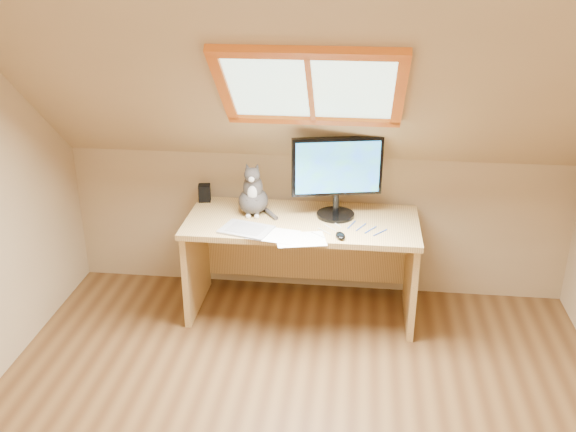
# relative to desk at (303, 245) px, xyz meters

# --- Properties ---
(room_shell) EXTENTS (3.52, 3.52, 2.41)m
(room_shell) POSITION_rel_desk_xyz_m (0.07, -1.54, 0.96)
(room_shell) COLOR tan
(room_shell) RESTS_ON ground
(desk) EXTENTS (1.51, 0.66, 0.69)m
(desk) POSITION_rel_desk_xyz_m (0.00, 0.00, 0.00)
(desk) COLOR #D9B267
(desk) RESTS_ON ground
(monitor) EXTENTS (0.58, 0.25, 0.54)m
(monitor) POSITION_rel_desk_xyz_m (0.21, 0.01, 0.52)
(monitor) COLOR black
(monitor) RESTS_ON desk
(cat) EXTENTS (0.22, 0.25, 0.36)m
(cat) POSITION_rel_desk_xyz_m (-0.33, 0.01, 0.34)
(cat) COLOR #494441
(cat) RESTS_ON desk
(desk_speaker) EXTENTS (0.09, 0.09, 0.12)m
(desk_speaker) POSITION_rel_desk_xyz_m (-0.70, 0.18, 0.27)
(desk_speaker) COLOR black
(desk_speaker) RESTS_ON desk
(graphics_tablet) EXTENTS (0.36, 0.30, 0.01)m
(graphics_tablet) POSITION_rel_desk_xyz_m (-0.33, -0.27, 0.22)
(graphics_tablet) COLOR #B2B2B7
(graphics_tablet) RESTS_ON desk
(mouse) EXTENTS (0.08, 0.11, 0.03)m
(mouse) POSITION_rel_desk_xyz_m (0.26, -0.32, 0.23)
(mouse) COLOR black
(mouse) RESTS_ON desk
(papers) EXTENTS (0.33, 0.27, 0.00)m
(papers) POSITION_rel_desk_xyz_m (-0.06, -0.33, 0.22)
(papers) COLOR white
(papers) RESTS_ON desk
(cables) EXTENTS (0.51, 0.26, 0.01)m
(cables) POSITION_rel_desk_xyz_m (0.32, -0.18, 0.22)
(cables) COLOR silver
(cables) RESTS_ON desk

